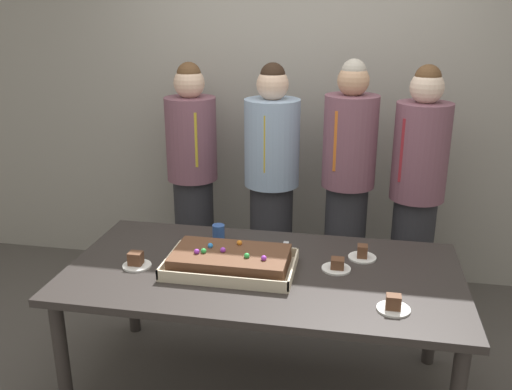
{
  "coord_description": "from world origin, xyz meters",
  "views": [
    {
      "loc": [
        0.45,
        -2.54,
        2.02
      ],
      "look_at": [
        -0.06,
        0.15,
        1.09
      ],
      "focal_mm": 38.94,
      "sensor_mm": 36.0,
      "label": 1
    }
  ],
  "objects": [
    {
      "name": "person_left_edge_reaching",
      "position": [
        0.83,
        1.0,
        0.88
      ],
      "size": [
        0.35,
        0.35,
        1.7
      ],
      "rotation": [
        0.0,
        0.0,
        -2.34
      ],
      "color": "#28282D",
      "rests_on": "ground_plane"
    },
    {
      "name": "plated_slice_far_left",
      "position": [
        0.64,
        -0.29,
        0.76
      ],
      "size": [
        0.15,
        0.15,
        0.08
      ],
      "color": "white",
      "rests_on": "party_table"
    },
    {
      "name": "person_green_shirt_behind",
      "position": [
        -0.13,
        1.08,
        0.86
      ],
      "size": [
        0.38,
        0.38,
        1.68
      ],
      "rotation": [
        0.0,
        0.0,
        -1.6
      ],
      "color": "#28282D",
      "rests_on": "ground_plane"
    },
    {
      "name": "plated_slice_near_right",
      "position": [
        0.37,
        0.07,
        0.76
      ],
      "size": [
        0.15,
        0.15,
        0.06
      ],
      "color": "white",
      "rests_on": "party_table"
    },
    {
      "name": "sheet_cake",
      "position": [
        -0.16,
        -0.04,
        0.79
      ],
      "size": [
        0.66,
        0.4,
        0.12
      ],
      "color": "beige",
      "rests_on": "party_table"
    },
    {
      "name": "interior_back_panel",
      "position": [
        0.0,
        1.6,
        1.5
      ],
      "size": [
        8.0,
        0.12,
        3.0
      ],
      "primitive_type": "cube",
      "color": "#9E998E",
      "rests_on": "ground_plane"
    },
    {
      "name": "person_serving_front",
      "position": [
        -0.73,
        1.18,
        0.86
      ],
      "size": [
        0.36,
        0.36,
        1.67
      ],
      "rotation": [
        0.0,
        0.0,
        -1.13
      ],
      "color": "#28282D",
      "rests_on": "ground_plane"
    },
    {
      "name": "cake_server_utensil",
      "position": [
        0.07,
        0.26,
        0.74
      ],
      "size": [
        0.03,
        0.2,
        0.01
      ],
      "primitive_type": "cube",
      "color": "silver",
      "rests_on": "party_table"
    },
    {
      "name": "drink_cup_nearest",
      "position": [
        -0.31,
        0.31,
        0.79
      ],
      "size": [
        0.07,
        0.07,
        0.1
      ],
      "primitive_type": "cylinder",
      "color": "#2D5199",
      "rests_on": "party_table"
    },
    {
      "name": "ground_plane",
      "position": [
        0.0,
        0.0,
        0.0
      ],
      "size": [
        12.0,
        12.0,
        0.0
      ],
      "primitive_type": "plane",
      "color": "#4C4742"
    },
    {
      "name": "plated_slice_near_left",
      "position": [
        0.5,
        0.23,
        0.76
      ],
      "size": [
        0.15,
        0.15,
        0.08
      ],
      "color": "white",
      "rests_on": "party_table"
    },
    {
      "name": "plated_slice_far_right",
      "position": [
        -0.65,
        -0.09,
        0.77
      ],
      "size": [
        0.15,
        0.15,
        0.08
      ],
      "color": "white",
      "rests_on": "party_table"
    },
    {
      "name": "person_striped_tie_right",
      "position": [
        0.39,
        1.01,
        0.89
      ],
      "size": [
        0.35,
        0.35,
        1.72
      ],
      "rotation": [
        0.0,
        0.0,
        -2.06
      ],
      "color": "#28282D",
      "rests_on": "ground_plane"
    },
    {
      "name": "party_table",
      "position": [
        0.0,
        0.0,
        0.67
      ],
      "size": [
        2.02,
        1.03,
        0.74
      ],
      "color": "#2D2826",
      "rests_on": "ground_plane"
    }
  ]
}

